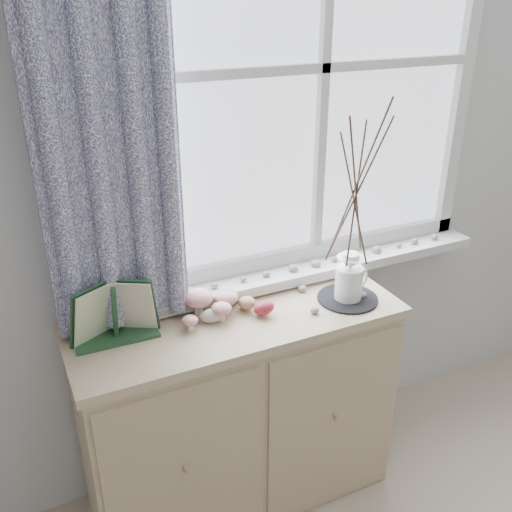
% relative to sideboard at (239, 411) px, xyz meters
% --- Properties ---
extents(sideboard, '(1.20, 0.45, 0.85)m').
position_rel_sideboard_xyz_m(sideboard, '(0.00, 0.00, 0.00)').
color(sideboard, '#D3B194').
rests_on(sideboard, ground).
extents(botanical_book, '(0.32, 0.14, 0.22)m').
position_rel_sideboard_xyz_m(botanical_book, '(-0.42, 0.02, 0.53)').
color(botanical_book, '#204327').
rests_on(botanical_book, sideboard).
extents(toadstool_cluster, '(0.23, 0.16, 0.10)m').
position_rel_sideboard_xyz_m(toadstool_cluster, '(-0.09, 0.05, 0.48)').
color(toadstool_cluster, silver).
rests_on(toadstool_cluster, sideboard).
extents(wooden_eggs, '(0.14, 0.18, 0.08)m').
position_rel_sideboard_xyz_m(wooden_eggs, '(0.05, 0.03, 0.45)').
color(wooden_eggs, tan).
rests_on(wooden_eggs, sideboard).
extents(songbird_figurine, '(0.12, 0.08, 0.06)m').
position_rel_sideboard_xyz_m(songbird_figurine, '(-0.10, 0.01, 0.45)').
color(songbird_figurine, silver).
rests_on(songbird_figurine, sideboard).
extents(crocheted_doily, '(0.23, 0.23, 0.01)m').
position_rel_sideboard_xyz_m(crocheted_doily, '(0.42, -0.06, 0.43)').
color(crocheted_doily, black).
rests_on(crocheted_doily, sideboard).
extents(twig_pitcher, '(0.36, 0.36, 0.77)m').
position_rel_sideboard_xyz_m(twig_pitcher, '(0.42, -0.06, 0.87)').
color(twig_pitcher, white).
rests_on(twig_pitcher, crocheted_doily).
extents(sideboard_pebbles, '(0.25, 0.19, 0.02)m').
position_rel_sideboard_xyz_m(sideboard_pebbles, '(0.35, -0.03, 0.44)').
color(sideboard_pebbles, '#97979A').
rests_on(sideboard_pebbles, sideboard).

